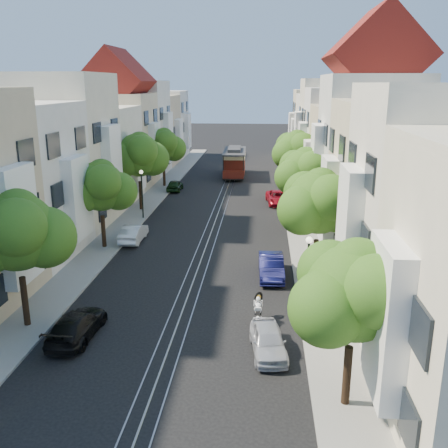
% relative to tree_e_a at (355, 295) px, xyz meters
% --- Properties ---
extents(ground, '(200.00, 200.00, 0.00)m').
position_rel_tree_e_a_xyz_m(ground, '(-7.26, 31.02, -4.40)').
color(ground, black).
rests_on(ground, ground).
extents(sidewalk_east, '(2.50, 80.00, 0.12)m').
position_rel_tree_e_a_xyz_m(sidewalk_east, '(-0.01, 31.02, -4.34)').
color(sidewalk_east, gray).
rests_on(sidewalk_east, ground).
extents(sidewalk_west, '(2.50, 80.00, 0.12)m').
position_rel_tree_e_a_xyz_m(sidewalk_west, '(-14.51, 31.02, -4.34)').
color(sidewalk_west, gray).
rests_on(sidewalk_west, ground).
extents(rail_left, '(0.06, 80.00, 0.02)m').
position_rel_tree_e_a_xyz_m(rail_left, '(-7.81, 31.02, -4.39)').
color(rail_left, gray).
rests_on(rail_left, ground).
extents(rail_slot, '(0.06, 80.00, 0.02)m').
position_rel_tree_e_a_xyz_m(rail_slot, '(-7.26, 31.02, -4.39)').
color(rail_slot, gray).
rests_on(rail_slot, ground).
extents(rail_right, '(0.06, 80.00, 0.02)m').
position_rel_tree_e_a_xyz_m(rail_right, '(-6.71, 31.02, -4.39)').
color(rail_right, gray).
rests_on(rail_right, ground).
extents(lane_line, '(0.08, 80.00, 0.01)m').
position_rel_tree_e_a_xyz_m(lane_line, '(-7.26, 31.02, -4.40)').
color(lane_line, tan).
rests_on(lane_line, ground).
extents(townhouses_east, '(7.75, 72.00, 12.00)m').
position_rel_tree_e_a_xyz_m(townhouses_east, '(4.61, 30.94, 0.79)').
color(townhouses_east, beige).
rests_on(townhouses_east, ground).
extents(townhouses_west, '(7.75, 72.00, 11.76)m').
position_rel_tree_e_a_xyz_m(townhouses_west, '(-19.13, 30.94, 0.68)').
color(townhouses_west, silver).
rests_on(townhouses_west, ground).
extents(tree_e_a, '(4.72, 3.87, 6.27)m').
position_rel_tree_e_a_xyz_m(tree_e_a, '(0.00, 0.00, 0.00)').
color(tree_e_a, black).
rests_on(tree_e_a, ground).
extents(tree_e_b, '(4.93, 4.08, 6.68)m').
position_rel_tree_e_a_xyz_m(tree_e_b, '(0.00, 12.00, 0.34)').
color(tree_e_b, black).
rests_on(tree_e_b, ground).
extents(tree_e_c, '(4.84, 3.99, 6.52)m').
position_rel_tree_e_a_xyz_m(tree_e_c, '(0.00, 23.00, 0.20)').
color(tree_e_c, black).
rests_on(tree_e_c, ground).
extents(tree_e_d, '(5.01, 4.16, 6.85)m').
position_rel_tree_e_a_xyz_m(tree_e_d, '(0.00, 34.00, 0.47)').
color(tree_e_d, black).
rests_on(tree_e_d, ground).
extents(tree_w_a, '(4.93, 4.08, 6.68)m').
position_rel_tree_e_a_xyz_m(tree_w_a, '(-14.40, 5.00, 0.34)').
color(tree_w_a, black).
rests_on(tree_w_a, ground).
extents(tree_w_b, '(4.72, 3.87, 6.27)m').
position_rel_tree_e_a_xyz_m(tree_w_b, '(-14.40, 17.00, 0.00)').
color(tree_w_b, black).
rests_on(tree_w_b, ground).
extents(tree_w_c, '(5.13, 4.28, 7.09)m').
position_rel_tree_e_a_xyz_m(tree_w_c, '(-14.40, 28.00, 0.67)').
color(tree_w_c, black).
rests_on(tree_w_c, ground).
extents(tree_w_d, '(4.84, 3.99, 6.52)m').
position_rel_tree_e_a_xyz_m(tree_w_d, '(-14.40, 39.00, 0.20)').
color(tree_w_d, black).
rests_on(tree_w_d, ground).
extents(lamp_east, '(0.32, 0.32, 4.16)m').
position_rel_tree_e_a_xyz_m(lamp_east, '(-0.96, 7.02, -1.55)').
color(lamp_east, black).
rests_on(lamp_east, ground).
extents(lamp_west, '(0.32, 0.32, 4.16)m').
position_rel_tree_e_a_xyz_m(lamp_west, '(-13.56, 25.02, -1.55)').
color(lamp_west, black).
rests_on(lamp_west, ground).
extents(sportbike_rider, '(0.48, 1.70, 1.41)m').
position_rel_tree_e_a_xyz_m(sportbike_rider, '(-3.34, 6.37, -3.64)').
color(sportbike_rider, black).
rests_on(sportbike_rider, ground).
extents(cable_car, '(2.90, 8.69, 3.31)m').
position_rel_tree_e_a_xyz_m(cable_car, '(-6.91, 46.21, -2.43)').
color(cable_car, black).
rests_on(cable_car, ground).
extents(parked_car_e_near, '(1.87, 3.71, 1.21)m').
position_rel_tree_e_a_xyz_m(parked_car_e_near, '(-2.86, 3.50, -3.79)').
color(parked_car_e_near, '#B1B3BD').
rests_on(parked_car_e_near, ground).
extents(parked_car_e_mid, '(1.61, 4.21, 1.37)m').
position_rel_tree_e_a_xyz_m(parked_car_e_mid, '(-2.64, 12.44, -3.71)').
color(parked_car_e_mid, '#0B0D3A').
rests_on(parked_car_e_mid, ground).
extents(parked_car_e_far, '(2.56, 4.75, 1.27)m').
position_rel_tree_e_a_xyz_m(parked_car_e_far, '(-1.75, 31.54, -3.77)').
color(parked_car_e_far, maroon).
rests_on(parked_car_e_far, ground).
extents(parked_car_w_near, '(1.89, 4.34, 1.24)m').
position_rel_tree_e_a_xyz_m(parked_car_w_near, '(-11.66, 4.16, -3.78)').
color(parked_car_w_near, black).
rests_on(parked_car_w_near, ground).
extents(parked_car_w_mid, '(1.38, 3.94, 1.30)m').
position_rel_tree_e_a_xyz_m(parked_car_w_mid, '(-12.77, 18.73, -3.75)').
color(parked_car_w_mid, silver).
rests_on(parked_car_w_mid, ground).
extents(parked_car_w_far, '(1.46, 3.59, 1.22)m').
position_rel_tree_e_a_xyz_m(parked_car_w_far, '(-12.86, 36.82, -3.79)').
color(parked_car_w_far, black).
rests_on(parked_car_w_far, ground).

